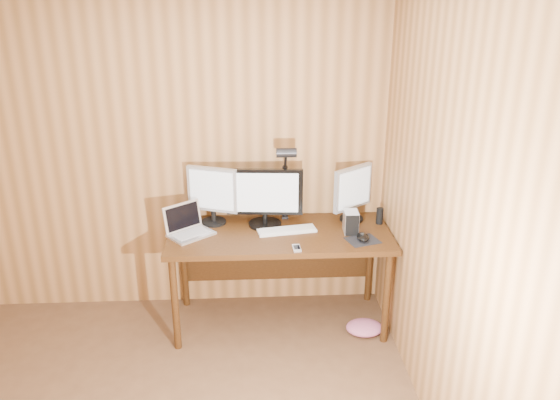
{
  "coord_description": "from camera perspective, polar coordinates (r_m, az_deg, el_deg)",
  "views": [
    {
      "loc": [
        0.74,
        -1.96,
        2.36
      ],
      "look_at": [
        0.93,
        1.58,
        1.02
      ],
      "focal_mm": 35.0,
      "sensor_mm": 36.0,
      "label": 1
    }
  ],
  "objects": [
    {
      "name": "room_shell",
      "position": [
        2.37,
        -21.07,
        -8.77
      ],
      "size": [
        4.0,
        4.0,
        4.0
      ],
      "color": "brown",
      "rests_on": "ground"
    },
    {
      "name": "desk",
      "position": [
        4.06,
        -0.09,
        -4.57
      ],
      "size": [
        1.6,
        0.7,
        0.75
      ],
      "color": "#3E220D",
      "rests_on": "floor"
    },
    {
      "name": "monitor_center",
      "position": [
        3.98,
        -1.62,
        0.35
      ],
      "size": [
        0.56,
        0.24,
        0.44
      ],
      "rotation": [
        0.0,
        0.0,
        -0.08
      ],
      "color": "black",
      "rests_on": "desk"
    },
    {
      "name": "monitor_left",
      "position": [
        4.04,
        -7.06,
        0.65
      ],
      "size": [
        0.37,
        0.18,
        0.44
      ],
      "rotation": [
        0.0,
        0.0,
        -0.35
      ],
      "color": "black",
      "rests_on": "desk"
    },
    {
      "name": "monitor_right",
      "position": [
        4.11,
        7.61,
        0.84
      ],
      "size": [
        0.32,
        0.26,
        0.42
      ],
      "rotation": [
        0.0,
        0.0,
        0.66
      ],
      "color": "black",
      "rests_on": "desk"
    },
    {
      "name": "laptop",
      "position": [
        3.96,
        -9.63,
        -2.78
      ],
      "size": [
        0.38,
        0.37,
        0.21
      ],
      "rotation": [
        0.0,
        0.0,
        0.69
      ],
      "color": "silver",
      "rests_on": "desk"
    },
    {
      "name": "keyboard",
      "position": [
        3.95,
        0.71,
        -3.17
      ],
      "size": [
        0.44,
        0.2,
        0.02
      ],
      "rotation": [
        0.0,
        0.0,
        0.17
      ],
      "color": "white",
      "rests_on": "desk"
    },
    {
      "name": "mousepad",
      "position": [
        3.86,
        8.63,
        -4.19
      ],
      "size": [
        0.26,
        0.23,
        0.0
      ],
      "primitive_type": "cube",
      "rotation": [
        0.0,
        0.0,
        0.31
      ],
      "color": "black",
      "rests_on": "desk"
    },
    {
      "name": "mouse",
      "position": [
        3.85,
        8.65,
        -3.88
      ],
      "size": [
        0.12,
        0.14,
        0.04
      ],
      "primitive_type": "ellipsoid",
      "rotation": [
        0.0,
        0.0,
        0.4
      ],
      "color": "black",
      "rests_on": "mousepad"
    },
    {
      "name": "hard_drive",
      "position": [
        3.95,
        7.42,
        -2.3
      ],
      "size": [
        0.1,
        0.15,
        0.16
      ],
      "rotation": [
        0.0,
        0.0,
        -0.04
      ],
      "color": "silver",
      "rests_on": "desk"
    },
    {
      "name": "phone",
      "position": [
        3.69,
        1.76,
        -5.03
      ],
      "size": [
        0.06,
        0.11,
        0.01
      ],
      "rotation": [
        0.0,
        0.0,
        0.06
      ],
      "color": "silver",
      "rests_on": "desk"
    },
    {
      "name": "speaker",
      "position": [
        4.13,
        10.37,
        -1.65
      ],
      "size": [
        0.05,
        0.05,
        0.12
      ],
      "primitive_type": "cylinder",
      "color": "black",
      "rests_on": "desk"
    },
    {
      "name": "desk_lamp",
      "position": [
        3.99,
        0.6,
        2.89
      ],
      "size": [
        0.14,
        0.21,
        0.63
      ],
      "rotation": [
        0.0,
        0.0,
        -0.14
      ],
      "color": "black",
      "rests_on": "desk"
    },
    {
      "name": "fabric_pile",
      "position": [
        4.2,
        8.8,
        -13.05
      ],
      "size": [
        0.3,
        0.26,
        0.09
      ],
      "primitive_type": null,
      "rotation": [
        0.0,
        0.0,
        0.13
      ],
      "color": "#D1658A",
      "rests_on": "floor"
    }
  ]
}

